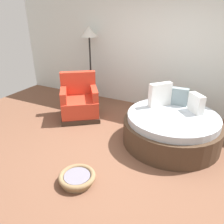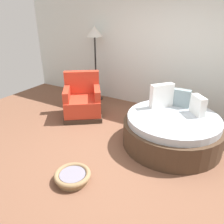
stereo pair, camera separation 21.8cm
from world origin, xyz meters
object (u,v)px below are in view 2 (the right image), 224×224
Objects in this scene: round_daybed at (172,130)px; pet_basket at (73,176)px; red_armchair at (83,101)px; floor_lamp at (95,39)px.

round_daybed is 1.86m from pet_basket.
round_daybed is at bearing -4.29° from red_armchair.
red_armchair reaches higher than pet_basket.
red_armchair is 2.19× the size of pet_basket.
round_daybed is 1.51× the size of red_armchair.
round_daybed is 0.93× the size of floor_lamp.
red_armchair is at bearing 175.71° from round_daybed.
floor_lamp is (-2.34, 1.14, 1.25)m from round_daybed.
floor_lamp reaches higher than pet_basket.
pet_basket is 0.28× the size of floor_lamp.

